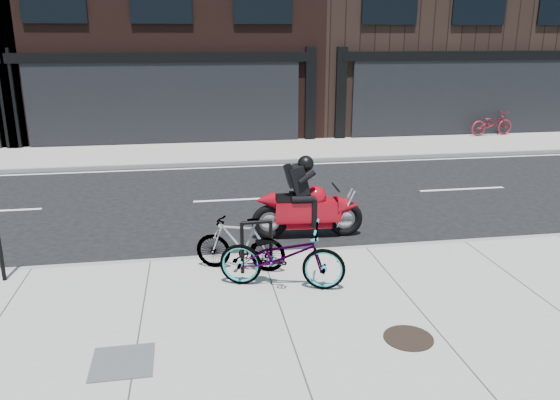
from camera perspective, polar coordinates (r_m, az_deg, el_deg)
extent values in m
plane|color=black|center=(11.96, -3.16, -2.67)|extent=(120.00, 120.00, 0.00)
cube|color=gray|center=(7.44, 1.24, -14.90)|extent=(60.00, 6.00, 0.13)
cube|color=gray|center=(19.40, -5.70, 5.03)|extent=(60.00, 3.50, 0.13)
cylinder|color=black|center=(9.15, -3.98, -5.07)|extent=(0.06, 0.06, 0.89)
cylinder|color=black|center=(9.22, -0.96, -4.84)|extent=(0.06, 0.06, 0.89)
cylinder|color=black|center=(9.03, -2.50, -2.34)|extent=(0.49, 0.09, 0.06)
imported|color=gray|center=(8.63, 0.20, -5.80)|extent=(2.13, 1.27, 1.06)
imported|color=gray|center=(9.28, -4.19, -4.58)|extent=(1.62, 0.95, 0.94)
torus|color=black|center=(11.33, 6.83, -1.99)|extent=(0.74, 0.19, 0.73)
torus|color=black|center=(11.08, -1.12, -2.31)|extent=(0.74, 0.19, 0.73)
cube|color=maroon|center=(11.11, 2.86, -1.07)|extent=(1.35, 0.48, 0.42)
cone|color=maroon|center=(11.25, 7.10, -0.59)|extent=(0.52, 0.51, 0.49)
sphere|color=maroon|center=(11.05, 3.73, 0.38)|extent=(0.44, 0.44, 0.44)
cube|color=black|center=(10.98, 1.17, 0.19)|extent=(0.62, 0.34, 0.13)
cylinder|color=silver|center=(11.29, -0.37, -2.06)|extent=(0.61, 0.13, 0.10)
cube|color=black|center=(10.90, 1.99, 2.11)|extent=(0.45, 0.42, 0.65)
cube|color=black|center=(10.85, 1.07, 2.54)|extent=(0.27, 0.34, 0.45)
sphere|color=black|center=(10.84, 2.71, 3.83)|extent=(0.32, 0.32, 0.32)
imported|color=maroon|center=(23.75, 21.25, 7.47)|extent=(1.90, 0.84, 0.97)
cylinder|color=black|center=(7.63, 13.27, -13.86)|extent=(0.83, 0.83, 0.02)
cube|color=#545356|center=(7.23, -16.13, -15.95)|extent=(0.76, 0.76, 0.02)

